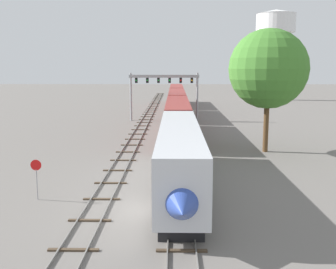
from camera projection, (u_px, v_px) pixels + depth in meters
ground_plane at (150, 210)px, 26.32m from camera, size 400.00×400.00×0.00m
track_main at (177, 111)px, 85.45m from camera, size 2.60×200.00×0.16m
track_near at (143, 124)px, 65.82m from camera, size 2.60×160.00×0.16m
passenger_train at (177, 109)px, 65.07m from camera, size 3.04×92.09×4.80m
signal_gantry at (164, 85)px, 69.59m from camera, size 12.10×0.49×8.28m
water_tower at (276, 28)px, 112.30m from camera, size 10.98×10.98×25.03m
stop_sign at (36, 174)px, 28.07m from camera, size 0.76×0.08×2.88m
trackside_tree_left at (268, 69)px, 43.07m from camera, size 8.52×8.52×13.30m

